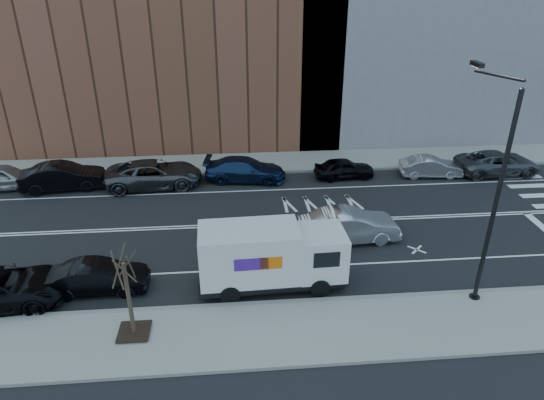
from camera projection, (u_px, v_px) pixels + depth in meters
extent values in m
plane|color=black|center=(290.00, 223.00, 26.66)|extent=(120.00, 120.00, 0.00)
cube|color=gray|center=(317.00, 331.00, 18.77)|extent=(44.00, 3.60, 0.15)
cube|color=gray|center=(275.00, 162.00, 34.48)|extent=(44.00, 3.60, 0.15)
cube|color=gray|center=(309.00, 301.00, 20.37)|extent=(44.00, 0.25, 0.17)
cube|color=gray|center=(278.00, 172.00, 32.87)|extent=(44.00, 0.25, 0.17)
cylinder|color=black|center=(495.00, 206.00, 18.59)|extent=(0.18, 0.18, 9.00)
cylinder|color=black|center=(474.00, 298.00, 20.54)|extent=(0.44, 0.44, 0.20)
sphere|color=black|center=(522.00, 90.00, 16.62)|extent=(0.20, 0.20, 0.20)
cylinder|color=black|center=(498.00, 76.00, 18.07)|extent=(0.11, 3.49, 0.48)
cube|color=black|center=(477.00, 64.00, 19.54)|extent=(0.25, 0.80, 0.18)
cube|color=#FFF2CC|center=(477.00, 67.00, 19.59)|extent=(0.18, 0.55, 0.03)
cube|color=black|center=(134.00, 331.00, 18.52)|extent=(1.20, 1.20, 0.04)
cylinder|color=#382B1E|center=(129.00, 299.00, 17.84)|extent=(0.16, 0.16, 3.20)
cylinder|color=#382B1E|center=(131.00, 267.00, 17.24)|extent=(0.06, 0.80, 1.44)
cylinder|color=#382B1E|center=(127.00, 264.00, 17.44)|extent=(0.81, 0.31, 1.19)
cylinder|color=#382B1E|center=(119.00, 266.00, 17.34)|extent=(0.58, 0.76, 1.50)
cylinder|color=#382B1E|center=(117.00, 270.00, 17.07)|extent=(0.47, 0.61, 1.37)
cylinder|color=#382B1E|center=(125.00, 271.00, 17.01)|extent=(0.72, 0.29, 1.13)
cube|color=black|center=(270.00, 277.00, 21.34)|extent=(6.32, 2.34, 0.30)
cube|color=silver|center=(321.00, 252.00, 21.09)|extent=(2.09, 2.24, 2.02)
cube|color=black|center=(344.00, 245.00, 21.06)|extent=(0.13, 1.87, 0.96)
cube|color=black|center=(327.00, 260.00, 19.97)|extent=(1.11, 0.08, 0.71)
cube|color=black|center=(316.00, 233.00, 21.93)|extent=(1.11, 0.08, 0.71)
cube|color=black|center=(341.00, 270.00, 21.64)|extent=(0.22, 2.02, 0.35)
cube|color=silver|center=(249.00, 253.00, 20.66)|extent=(4.31, 2.37, 2.32)
cube|color=#47198C|center=(251.00, 265.00, 19.59)|extent=(1.41, 0.07, 0.55)
cube|color=orange|center=(271.00, 263.00, 19.67)|extent=(0.91, 0.05, 0.55)
cube|color=#47198C|center=(247.00, 236.00, 21.59)|extent=(1.41, 0.07, 0.55)
cube|color=orange|center=(265.00, 235.00, 21.68)|extent=(0.91, 0.05, 0.55)
cylinder|color=black|center=(320.00, 287.00, 20.67)|extent=(0.86, 0.31, 0.85)
cylinder|color=black|center=(311.00, 261.00, 22.47)|extent=(0.86, 0.31, 0.85)
cylinder|color=black|center=(230.00, 294.00, 20.26)|extent=(0.86, 0.31, 0.85)
cylinder|color=black|center=(228.00, 267.00, 22.05)|extent=(0.86, 0.31, 0.85)
imported|color=#A5A5A9|center=(3.00, 177.00, 30.32)|extent=(4.79, 2.38, 1.57)
imported|color=black|center=(63.00, 177.00, 30.25)|extent=(5.26, 2.36, 1.68)
imported|color=#46484D|center=(154.00, 174.00, 30.66)|extent=(6.18, 3.25, 1.66)
imported|color=#15274C|center=(245.00, 169.00, 31.49)|extent=(5.46, 2.79, 1.52)
imported|color=black|center=(344.00, 168.00, 31.90)|extent=(4.01, 1.82, 1.33)
imported|color=#A4A3A8|center=(431.00, 167.00, 32.13)|extent=(4.15, 1.71, 1.34)
imported|color=#484B4F|center=(498.00, 163.00, 32.52)|extent=(5.54, 2.67, 1.52)
imported|color=silver|center=(349.00, 226.00, 24.64)|extent=(5.20, 2.15, 1.67)
imported|color=black|center=(98.00, 277.00, 20.88)|extent=(4.23, 1.54, 1.39)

